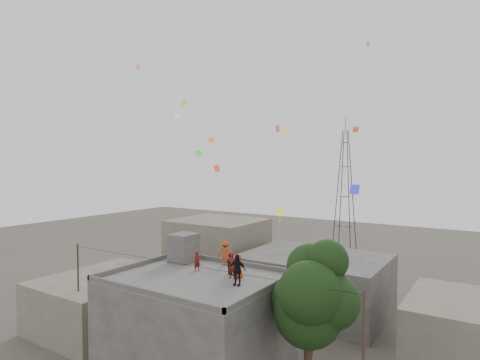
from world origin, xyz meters
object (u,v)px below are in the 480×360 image
object	(u,v)px
person_dark_adult	(237,270)
transmission_tower	(345,190)
stair_head_box	(184,248)
tree	(312,297)
person_red_adult	(232,265)

from	to	relation	value
person_dark_adult	transmission_tower	bearing A→B (deg)	88.59
stair_head_box	person_dark_adult	size ratio (longest dim) A/B	1.12
tree	person_red_adult	distance (m)	5.43
stair_head_box	person_red_adult	xyz separation A→B (m)	(5.22, -1.57, -0.19)
stair_head_box	transmission_tower	size ratio (longest dim) A/B	0.10
person_dark_adult	person_red_adult	bearing A→B (deg)	124.18
stair_head_box	person_dark_adult	world-z (taller)	stair_head_box
tree	person_red_adult	bearing A→B (deg)	175.36
transmission_tower	person_dark_adult	world-z (taller)	transmission_tower
stair_head_box	tree	xyz separation A→B (m)	(10.57, -2.00, -1.00)
transmission_tower	person_dark_adult	bearing A→B (deg)	-80.05
tree	transmission_tower	world-z (taller)	transmission_tower
transmission_tower	person_dark_adult	distance (m)	40.60
tree	person_dark_adult	distance (m)	4.49
tree	person_dark_adult	bearing A→B (deg)	-172.99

